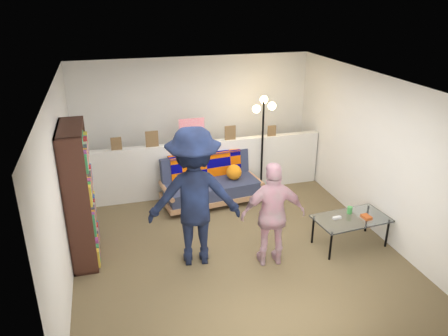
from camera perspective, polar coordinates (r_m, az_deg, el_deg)
name	(u,v)px	position (r m, az deg, el deg)	size (l,w,h in m)	color
ground	(231,242)	(6.65, 0.94, -9.68)	(5.00, 5.00, 0.00)	brown
room_shell	(223,127)	(6.36, -0.17, 5.42)	(4.60, 5.05, 2.45)	silver
half_wall_ledge	(203,168)	(7.97, -2.70, 0.05)	(4.45, 0.15, 1.00)	silver
ledge_decor	(190,134)	(7.68, -4.41, 4.49)	(2.97, 0.02, 0.45)	brown
futon_sofa	(211,183)	(7.71, -1.69, -2.00)	(1.80, 1.01, 0.74)	#AF7D55
bookshelf	(79,199)	(6.22, -18.37, -3.90)	(0.32, 0.96, 1.92)	#321710
coffee_table	(352,220)	(6.65, 16.32, -6.48)	(1.11, 0.67, 0.56)	black
floor_lamp	(263,125)	(7.90, 5.15, 5.59)	(0.38, 0.33, 1.77)	black
person_left	(194,197)	(5.81, -3.90, -3.83)	(1.25, 0.72, 1.94)	black
person_right	(273,215)	(5.88, 6.43, -6.09)	(0.87, 0.36, 1.48)	pink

